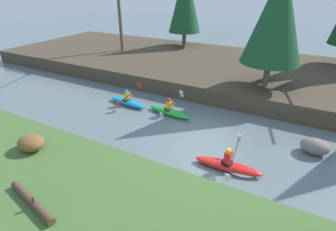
{
  "coord_description": "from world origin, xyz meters",
  "views": [
    {
      "loc": [
        3.13,
        -9.32,
        6.83
      ],
      "look_at": [
        -2.59,
        1.4,
        0.55
      ],
      "focal_mm": 28.0,
      "sensor_mm": 36.0,
      "label": 1
    }
  ],
  "objects_px": {
    "driftwood_log": "(32,201)",
    "kayaker_lead": "(231,166)",
    "kayaker_middle": "(170,111)",
    "boulder_midstream": "(315,146)",
    "kayaker_trailing": "(128,102)"
  },
  "relations": [
    {
      "from": "boulder_midstream",
      "to": "driftwood_log",
      "type": "relative_size",
      "value": 0.49
    },
    {
      "from": "kayaker_middle",
      "to": "kayaker_trailing",
      "type": "bearing_deg",
      "value": -171.46
    },
    {
      "from": "kayaker_lead",
      "to": "driftwood_log",
      "type": "xyz_separation_m",
      "value": [
        -4.77,
        -5.33,
        0.59
      ]
    },
    {
      "from": "kayaker_lead",
      "to": "kayaker_middle",
      "type": "bearing_deg",
      "value": 140.49
    },
    {
      "from": "driftwood_log",
      "to": "kayaker_trailing",
      "type": "bearing_deg",
      "value": 119.0
    },
    {
      "from": "kayaker_middle",
      "to": "kayaker_lead",
      "type": "bearing_deg",
      "value": -28.2
    },
    {
      "from": "kayaker_trailing",
      "to": "boulder_midstream",
      "type": "distance_m",
      "value": 10.27
    },
    {
      "from": "boulder_midstream",
      "to": "driftwood_log",
      "type": "distance_m",
      "value": 11.29
    },
    {
      "from": "driftwood_log",
      "to": "kayaker_lead",
      "type": "bearing_deg",
      "value": 60.32
    },
    {
      "from": "kayaker_middle",
      "to": "boulder_midstream",
      "type": "bearing_deg",
      "value": 5.3
    },
    {
      "from": "boulder_midstream",
      "to": "kayaker_trailing",
      "type": "bearing_deg",
      "value": 178.62
    },
    {
      "from": "kayaker_middle",
      "to": "driftwood_log",
      "type": "height_order",
      "value": "kayaker_middle"
    },
    {
      "from": "kayaker_trailing",
      "to": "boulder_midstream",
      "type": "relative_size",
      "value": 2.32
    },
    {
      "from": "driftwood_log",
      "to": "boulder_midstream",
      "type": "bearing_deg",
      "value": 59.18
    },
    {
      "from": "kayaker_lead",
      "to": "driftwood_log",
      "type": "distance_m",
      "value": 7.18
    }
  ]
}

